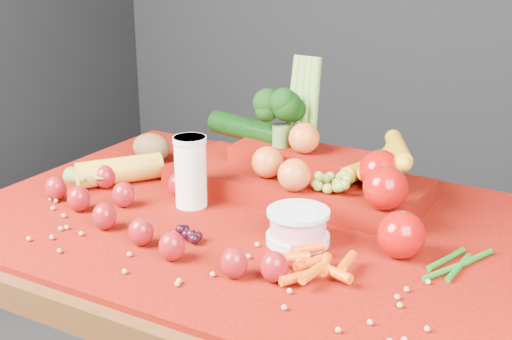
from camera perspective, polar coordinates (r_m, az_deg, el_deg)
The scene contains 12 objects.
table at distance 1.39m, azimuth -0.42°, elevation -7.83°, with size 1.10×0.80×0.75m.
red_cloth at distance 1.35m, azimuth -0.43°, elevation -4.01°, with size 1.05×0.75×0.01m, color maroon.
milk_glass at distance 1.38m, azimuth -5.26°, elevation 0.07°, with size 0.07×0.07×0.14m.
yogurt_bowl at distance 1.23m, azimuth 3.38°, elevation -4.43°, with size 0.11×0.11×0.06m.
strawberry_scatter at distance 1.31m, azimuth -9.13°, elevation -3.35°, with size 0.58×0.28×0.05m.
dark_grape_cluster at distance 1.25m, azimuth -5.59°, elevation -5.17°, with size 0.06×0.05×0.03m, color black, non-canonical shape.
soybean_scatter at distance 1.19m, azimuth -5.35°, elevation -6.84°, with size 0.84×0.24×0.01m, color #9C8343, non-canonical shape.
corn_ear at distance 1.53m, azimuth -12.58°, elevation -0.41°, with size 0.25×0.26×0.06m.
potato at distance 1.67m, azimuth -8.36°, elevation 1.81°, with size 0.10×0.07×0.06m, color brown.
baby_carrot_pile at distance 1.13m, azimuth 4.73°, elevation -7.68°, with size 0.17×0.17×0.03m, color #E24808, non-canonical shape.
green_bean_pile at distance 1.20m, azimuth 15.66°, elevation -7.25°, with size 0.14×0.12×0.01m, color #175E15, non-canonical shape.
produce_mound at distance 1.43m, azimuth 4.45°, elevation 0.08°, with size 0.59×0.37×0.27m.
Camera 1 is at (0.63, -1.07, 1.29)m, focal length 50.00 mm.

